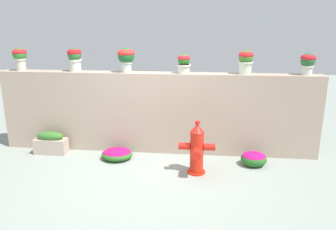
{
  "coord_description": "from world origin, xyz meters",
  "views": [
    {
      "loc": [
        0.89,
        -4.99,
        2.49
      ],
      "look_at": [
        0.25,
        0.93,
        0.81
      ],
      "focal_mm": 34.72,
      "sensor_mm": 36.0,
      "label": 1
    }
  ],
  "objects": [
    {
      "name": "flower_bush_right",
      "position": [
        -0.69,
        0.61,
        0.1
      ],
      "size": [
        0.59,
        0.53,
        0.2
      ],
      "color": "#2C6825",
      "rests_on": "ground"
    },
    {
      "name": "potted_plant_1",
      "position": [
        -1.6,
        1.15,
        1.86
      ],
      "size": [
        0.27,
        0.27,
        0.45
      ],
      "color": "silver",
      "rests_on": "stone_wall"
    },
    {
      "name": "potted_plant_5",
      "position": [
        2.77,
        1.14,
        1.83
      ],
      "size": [
        0.27,
        0.27,
        0.39
      ],
      "color": "silver",
      "rests_on": "stone_wall"
    },
    {
      "name": "planter_box",
      "position": [
        -2.06,
        0.74,
        0.21
      ],
      "size": [
        0.63,
        0.26,
        0.45
      ],
      "color": "#B6A091",
      "rests_on": "ground"
    },
    {
      "name": "potted_plant_0",
      "position": [
        -2.73,
        1.14,
        1.87
      ],
      "size": [
        0.28,
        0.28,
        0.45
      ],
      "color": "beige",
      "rests_on": "stone_wall"
    },
    {
      "name": "potted_plant_2",
      "position": [
        -0.57,
        1.11,
        1.88
      ],
      "size": [
        0.33,
        0.33,
        0.47
      ],
      "color": "beige",
      "rests_on": "stone_wall"
    },
    {
      "name": "potted_plant_4",
      "position": [
        1.66,
        1.13,
        1.84
      ],
      "size": [
        0.27,
        0.27,
        0.44
      ],
      "color": "beige",
      "rests_on": "stone_wall"
    },
    {
      "name": "potted_plant_3",
      "position": [
        0.52,
        1.1,
        1.78
      ],
      "size": [
        0.26,
        0.26,
        0.36
      ],
      "color": "beige",
      "rests_on": "stone_wall"
    },
    {
      "name": "flower_bush_left",
      "position": [
        1.85,
        0.59,
        0.14
      ],
      "size": [
        0.46,
        0.42,
        0.26
      ],
      "color": "#276223",
      "rests_on": "ground"
    },
    {
      "name": "fire_hydrant",
      "position": [
        0.82,
        0.16,
        0.43
      ],
      "size": [
        0.62,
        0.48,
        0.93
      ],
      "color": "red",
      "rests_on": "ground"
    },
    {
      "name": "stone_wall",
      "position": [
        0.0,
        1.13,
        0.79
      ],
      "size": [
        6.2,
        0.34,
        1.58
      ],
      "primitive_type": "cube",
      "color": "tan",
      "rests_on": "ground"
    },
    {
      "name": "ground_plane",
      "position": [
        0.0,
        0.0,
        0.0
      ],
      "size": [
        24.0,
        24.0,
        0.0
      ],
      "primitive_type": "plane",
      "color": "gray"
    }
  ]
}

